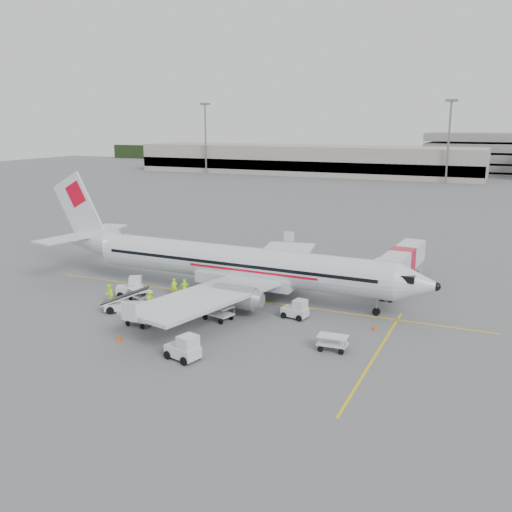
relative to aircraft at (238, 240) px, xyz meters
The scene contains 24 objects.
ground 5.68m from the aircraft, 31.03° to the right, with size 360.00×360.00×0.00m, color #56595B.
stripe_lead 5.67m from the aircraft, 31.03° to the right, with size 44.00×0.20×0.01m, color yellow.
stripe_cross 18.47m from the aircraft, 29.86° to the right, with size 0.20×20.00×0.01m, color yellow.
terminal_west 134.89m from the aircraft, 106.67° to the left, with size 110.00×22.00×9.00m, color gray, non-canonical shape.
treeline 174.24m from the aircraft, 89.57° to the left, with size 300.00×3.00×6.00m, color black, non-canonical shape.
mast_west 135.97m from the aircraft, 120.37° to the left, with size 3.20×1.20×22.00m, color slate, non-canonical shape.
mast_center 117.51m from the aircraft, 86.92° to the left, with size 3.20×1.20×22.00m, color slate, non-canonical shape.
aircraft is the anchor object (origin of this frame).
jet_bridge 17.05m from the aircraft, 34.59° to the left, with size 2.85×15.17×3.98m, color silver, non-canonical shape.
belt_loader 11.47m from the aircraft, 129.88° to the right, with size 5.12×1.92×2.77m, color silver, non-canonical shape.
tug_fore 9.34m from the aircraft, 27.73° to the right, with size 2.16×1.24×1.67m, color silver, non-canonical shape.
tug_mid 16.17m from the aircraft, 78.74° to the right, with size 2.44×1.40×1.89m, color silver, non-canonical shape.
tug_aft 11.40m from the aircraft, 155.23° to the right, with size 2.45×1.40×1.89m, color silver, non-canonical shape.
cart_loaded_a 12.43m from the aircraft, 109.68° to the right, with size 2.19×1.29×1.14m, color silver, non-canonical shape.
cart_loaded_b 10.52m from the aircraft, 144.94° to the right, with size 2.22×1.31×1.16m, color silver, non-canonical shape.
cart_empty_a 8.60m from the aircraft, 78.12° to the right, with size 2.51×1.48×1.31m, color silver, non-canonical shape.
cart_empty_b 16.14m from the aircraft, 37.47° to the right, with size 2.20×1.30×1.15m, color silver, non-canonical shape.
cone_nose 15.52m from the aircraft, 15.67° to the right, with size 0.35×0.35×0.57m, color #E44C09.
cone_port 16.17m from the aircraft, 102.43° to the left, with size 0.42×0.42×0.69m, color #E44C09.
cone_stbd 15.44m from the aircraft, 103.22° to the right, with size 0.41×0.41×0.66m, color #E44C09.
crew_a 7.78m from the aircraft, 158.48° to the right, with size 0.59×0.39×1.62m, color #B2F814.
crew_b 12.92m from the aircraft, 144.98° to the right, with size 0.86×0.67×1.77m, color #B2F814.
crew_c 9.78m from the aircraft, 132.12° to the right, with size 1.03×0.59×1.59m, color #B2F814.
crew_d 6.91m from the aircraft, 153.67° to the right, with size 1.01×0.42×1.73m, color #B2F814.
Camera 1 is at (21.81, -46.53, 16.32)m, focal length 40.00 mm.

